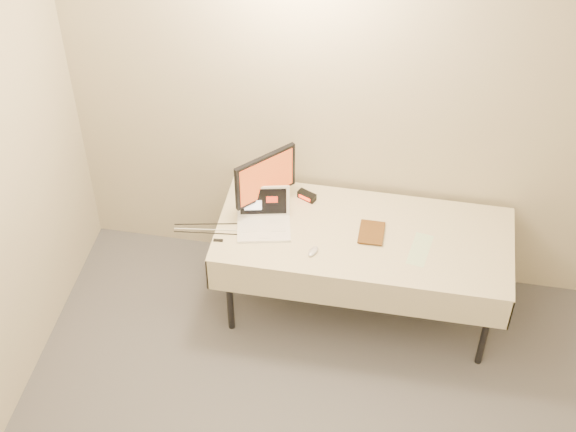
% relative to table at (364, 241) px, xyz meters
% --- Properties ---
extents(back_wall, '(4.00, 0.10, 2.70)m').
position_rel_table_xyz_m(back_wall, '(0.00, 0.45, 0.67)').
color(back_wall, beige).
rests_on(back_wall, ground).
extents(table, '(1.86, 0.81, 0.74)m').
position_rel_table_xyz_m(table, '(0.00, 0.00, 0.00)').
color(table, black).
rests_on(table, ground).
extents(laptop, '(0.38, 0.34, 0.23)m').
position_rel_table_xyz_m(laptop, '(-0.64, -0.02, 0.12)').
color(laptop, white).
rests_on(laptop, table).
extents(monitor, '(0.32, 0.34, 0.45)m').
position_rel_table_xyz_m(monitor, '(-0.65, 0.10, 0.33)').
color(monitor, black).
rests_on(monitor, table).
extents(book, '(0.16, 0.02, 0.21)m').
position_rel_table_xyz_m(book, '(-0.04, 0.00, 0.17)').
color(book, '#8D5519').
rests_on(book, table).
extents(alarm_clock, '(0.13, 0.10, 0.05)m').
position_rel_table_xyz_m(alarm_clock, '(-0.41, 0.26, 0.09)').
color(alarm_clock, black).
rests_on(alarm_clock, table).
extents(clicker, '(0.08, 0.11, 0.02)m').
position_rel_table_xyz_m(clicker, '(-0.29, -0.22, 0.07)').
color(clicker, silver).
rests_on(clicker, table).
extents(paper_form, '(0.16, 0.30, 0.00)m').
position_rel_table_xyz_m(paper_form, '(0.35, -0.08, 0.06)').
color(paper_form, '#C6E8B9').
rests_on(paper_form, table).
extents(usb_dongle, '(0.06, 0.02, 0.01)m').
position_rel_table_xyz_m(usb_dongle, '(-0.89, -0.22, 0.07)').
color(usb_dongle, black).
rests_on(usb_dongle, table).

